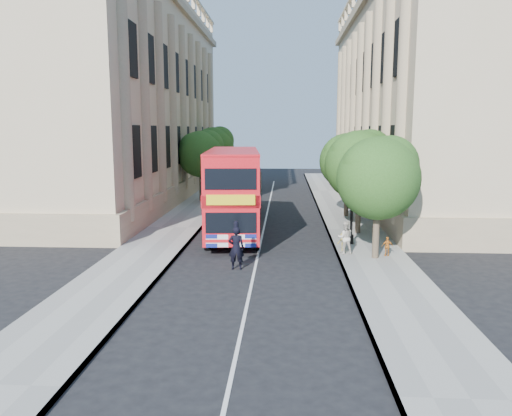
% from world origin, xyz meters
% --- Properties ---
extents(ground, '(120.00, 120.00, 0.00)m').
position_xyz_m(ground, '(0.00, 0.00, 0.00)').
color(ground, black).
rests_on(ground, ground).
extents(pavement_right, '(3.50, 80.00, 0.12)m').
position_xyz_m(pavement_right, '(5.75, 10.00, 0.06)').
color(pavement_right, gray).
rests_on(pavement_right, ground).
extents(pavement_left, '(3.50, 80.00, 0.12)m').
position_xyz_m(pavement_left, '(-5.75, 10.00, 0.06)').
color(pavement_left, gray).
rests_on(pavement_left, ground).
extents(building_right, '(12.00, 38.00, 18.00)m').
position_xyz_m(building_right, '(13.80, 24.00, 9.00)').
color(building_right, tan).
rests_on(building_right, ground).
extents(building_left, '(12.00, 38.00, 18.00)m').
position_xyz_m(building_left, '(-13.80, 24.00, 9.00)').
color(building_left, tan).
rests_on(building_left, ground).
extents(tree_right_near, '(4.00, 4.00, 6.08)m').
position_xyz_m(tree_right_near, '(5.84, 3.03, 4.25)').
color(tree_right_near, '#473828').
rests_on(tree_right_near, ground).
extents(tree_right_mid, '(4.20, 4.20, 6.37)m').
position_xyz_m(tree_right_mid, '(5.84, 9.03, 4.45)').
color(tree_right_mid, '#473828').
rests_on(tree_right_mid, ground).
extents(tree_right_far, '(4.00, 4.00, 6.15)m').
position_xyz_m(tree_right_far, '(5.84, 15.03, 4.31)').
color(tree_right_far, '#473828').
rests_on(tree_right_far, ground).
extents(tree_left_far, '(4.00, 4.00, 6.30)m').
position_xyz_m(tree_left_far, '(-5.96, 22.03, 4.44)').
color(tree_left_far, '#473828').
rests_on(tree_left_far, ground).
extents(tree_left_back, '(4.20, 4.20, 6.65)m').
position_xyz_m(tree_left_back, '(-5.96, 30.03, 4.71)').
color(tree_left_back, '#473828').
rests_on(tree_left_back, ground).
extents(lamp_post, '(0.32, 0.32, 5.16)m').
position_xyz_m(lamp_post, '(5.00, 6.00, 2.51)').
color(lamp_post, black).
rests_on(lamp_post, pavement_right).
extents(double_decker_bus, '(3.74, 11.11, 5.04)m').
position_xyz_m(double_decker_bus, '(-1.75, 8.47, 2.79)').
color(double_decker_bus, red).
rests_on(double_decker_bus, ground).
extents(box_van, '(2.63, 5.58, 3.10)m').
position_xyz_m(box_van, '(-1.81, 15.16, 1.52)').
color(box_van, black).
rests_on(box_van, ground).
extents(police_constable, '(0.76, 0.52, 1.99)m').
position_xyz_m(police_constable, '(-0.85, 1.00, 1.00)').
color(police_constable, black).
rests_on(police_constable, ground).
extents(woman_pedestrian, '(0.85, 0.68, 1.66)m').
position_xyz_m(woman_pedestrian, '(4.40, 3.75, 0.95)').
color(woman_pedestrian, beige).
rests_on(woman_pedestrian, pavement_right).
extents(child_a, '(0.60, 0.31, 0.98)m').
position_xyz_m(child_a, '(6.45, 3.37, 0.61)').
color(child_a, '#C46F22').
rests_on(child_a, pavement_right).
extents(child_b, '(0.63, 0.37, 0.96)m').
position_xyz_m(child_b, '(4.40, 4.39, 0.60)').
color(child_b, gold).
rests_on(child_b, pavement_right).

